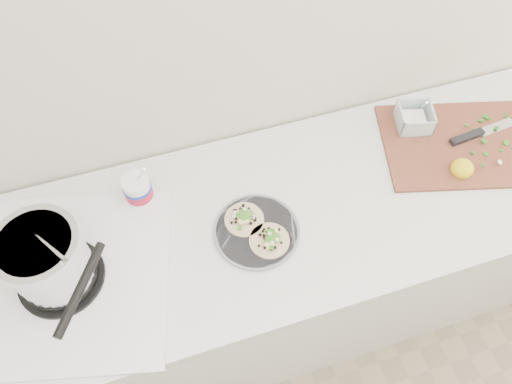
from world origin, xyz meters
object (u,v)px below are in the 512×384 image
object	(u,v)px
taco_plate	(257,230)
tub	(138,188)
stove	(53,267)
cutboard	(458,139)

from	to	relation	value
taco_plate	tub	size ratio (longest dim) A/B	1.31
stove	cutboard	size ratio (longest dim) A/B	1.18
stove	tub	distance (m)	0.33
stove	tub	bearing A→B (deg)	51.48
stove	cutboard	xyz separation A→B (m)	(1.29, 0.10, -0.07)
stove	taco_plate	distance (m)	0.56
stove	cutboard	distance (m)	1.30
tub	cutboard	xyz separation A→B (m)	(1.04, -0.10, -0.04)
stove	cutboard	world-z (taller)	stove
tub	stove	bearing A→B (deg)	-142.40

